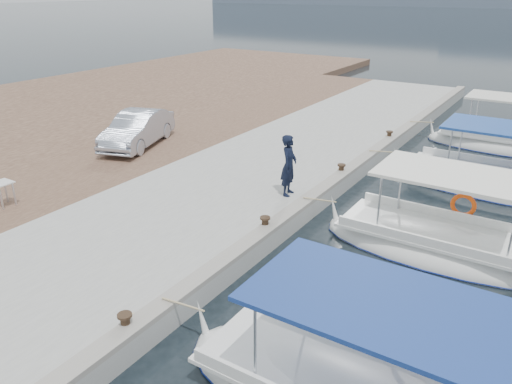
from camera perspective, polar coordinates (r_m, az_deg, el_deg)
ground at (r=12.29m, az=-1.28°, el=-9.27°), size 400.00×400.00×0.00m
concrete_quay at (r=17.43m, az=-0.36°, el=1.57°), size 6.00×40.00×0.50m
quay_curb at (r=16.08m, az=7.99°, el=0.69°), size 0.44×40.00×0.12m
cobblestone_strip at (r=20.43m, az=-12.25°, el=4.23°), size 4.00×40.00×0.50m
land_backing at (r=28.18m, az=-27.14°, el=7.25°), size 16.00×60.00×0.48m
fishing_caique_c at (r=13.97m, az=19.99°, el=-6.01°), size 6.15×2.38×2.83m
fishing_caique_d at (r=18.82m, az=26.87°, el=0.45°), size 7.90×2.49×2.83m
fishing_caique_e at (r=23.89m, az=26.60°, el=4.67°), size 6.52×2.25×2.83m
mooring_bollards at (r=13.23m, az=1.05°, el=-3.40°), size 0.28×20.28×0.33m
fisherman at (r=15.14m, az=3.78°, el=3.06°), size 0.58×0.77×1.90m
parked_car at (r=20.62m, az=-13.39°, el=7.02°), size 2.68×4.40×1.37m
folding_table at (r=16.21m, az=-26.98°, el=0.30°), size 0.55×0.55×0.73m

